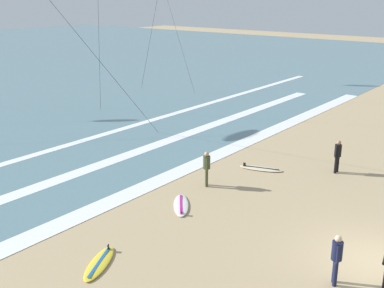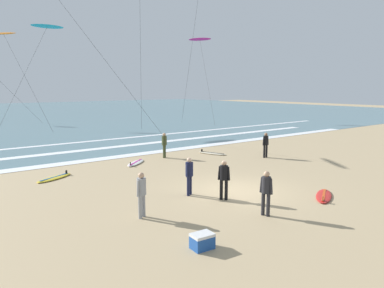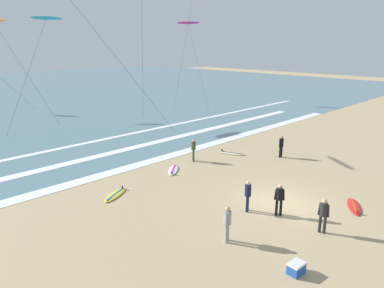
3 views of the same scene
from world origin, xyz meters
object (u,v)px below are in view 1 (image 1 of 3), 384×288
(surfer_mid_group, at_px, (338,154))
(surfer_right_near, at_px, (207,166))
(surfboard_left_pile, at_px, (99,263))
(surfboard_right_spare, at_px, (261,169))
(surfboard_near_water, at_px, (181,205))
(surfer_background_far, at_px, (337,255))

(surfer_mid_group, relative_size, surfer_right_near, 1.00)
(surfer_right_near, height_order, surfboard_left_pile, surfer_right_near)
(surfboard_left_pile, relative_size, surfboard_right_spare, 0.98)
(surfboard_left_pile, height_order, surfboard_near_water, same)
(surfer_right_near, xyz_separation_m, surfboard_left_pile, (-7.25, -1.18, -0.91))
(surfer_mid_group, distance_m, surfer_right_near, 6.45)
(surfer_background_far, bearing_deg, surfer_mid_group, 21.90)
(surfer_right_near, bearing_deg, surfer_mid_group, -37.00)
(surfboard_right_spare, bearing_deg, surfer_mid_group, -58.15)
(surfer_right_near, xyz_separation_m, surfboard_near_water, (-2.33, -0.46, -0.91))
(surfer_right_near, xyz_separation_m, surfboard_right_spare, (3.27, -0.86, -0.91))
(surfboard_near_water, bearing_deg, surfboard_right_spare, -4.04)
(surfer_background_far, bearing_deg, surfer_right_near, 63.90)
(surfer_right_near, relative_size, surfboard_right_spare, 0.73)
(surfer_mid_group, distance_m, surfboard_near_water, 8.28)
(surfboard_left_pile, xyz_separation_m, surfboard_right_spare, (10.52, 0.32, 0.00))
(surfboard_right_spare, bearing_deg, surfer_background_far, -136.49)
(surfboard_near_water, bearing_deg, surfer_background_far, -100.63)
(surfboard_near_water, bearing_deg, surfer_mid_group, -24.58)
(surfboard_left_pile, bearing_deg, surfer_right_near, 9.21)
(surfer_background_far, relative_size, surfer_right_near, 1.00)
(surfer_right_near, height_order, surfboard_right_spare, surfer_right_near)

